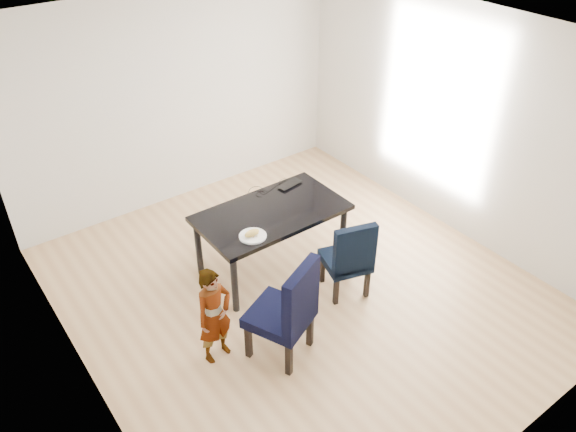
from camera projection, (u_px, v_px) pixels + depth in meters
floor at (299, 289)px, 6.10m from camera, size 4.50×5.00×0.01m
ceiling at (303, 40)px, 4.57m from camera, size 4.50×5.00×0.01m
wall_back at (178, 99)px, 7.00m from camera, size 4.50×0.01×2.70m
wall_front at (533, 340)px, 3.68m from camera, size 4.50×0.01×2.70m
wall_left at (64, 274)px, 4.23m from camera, size 0.01×5.00×2.70m
wall_right at (456, 122)px, 6.45m from camera, size 0.01×5.00×2.70m
dining_table at (272, 239)px, 6.22m from camera, size 1.60×0.90×0.75m
chair_left at (279, 308)px, 5.08m from camera, size 0.69×0.70×1.08m
chair_right at (346, 254)px, 5.85m from camera, size 0.57×0.58×0.93m
child at (214, 316)px, 5.05m from camera, size 0.40×0.30×1.01m
plate at (253, 236)px, 5.62m from camera, size 0.30×0.30×0.02m
sandwich at (252, 233)px, 5.59m from camera, size 0.18×0.11×0.07m
laptop at (287, 183)px, 6.47m from camera, size 0.34×0.24×0.02m
cable_tangle at (262, 193)px, 6.30m from camera, size 0.18×0.18×0.01m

